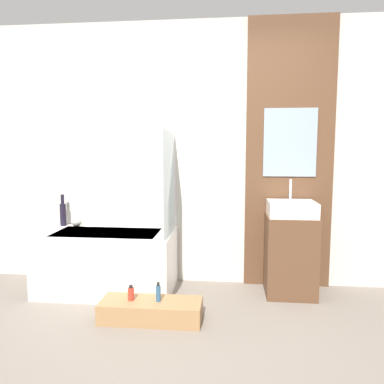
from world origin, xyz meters
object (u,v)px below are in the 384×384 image
sink (292,209)px  bottle_soap_primary (131,293)px  bottle_soap_secondary (158,293)px  wooden_step_bench (151,310)px  vase_tall_dark (63,213)px  vase_round_light (77,221)px  bathtub (108,261)px

sink → bottle_soap_primary: bearing=-153.4°
bottle_soap_primary → sink: bearing=26.6°
sink → bottle_soap_secondary: bearing=-149.0°
wooden_step_bench → bottle_soap_primary: bottle_soap_primary is taller
vase_tall_dark → bottle_soap_secondary: size_ratio=2.10×
vase_tall_dark → bottle_soap_primary: size_ratio=2.63×
vase_tall_dark → vase_round_light: (0.15, -0.02, -0.08)m
vase_round_light → bottle_soap_primary: 1.19m
wooden_step_bench → bottle_soap_secondary: bottle_soap_secondary is taller
wooden_step_bench → bottle_soap_primary: size_ratio=6.57×
vase_tall_dark → vase_round_light: size_ratio=2.97×
wooden_step_bench → bathtub: bearing=133.4°
wooden_step_bench → sink: sink is taller
bathtub → wooden_step_bench: bearing=-46.6°
wooden_step_bench → bottle_soap_secondary: bearing=0.0°
vase_tall_dark → bottle_soap_secondary: (1.15, -0.83, -0.48)m
vase_round_light → wooden_step_bench: bearing=-40.6°
sink → vase_tall_dark: size_ratio=1.32×
bathtub → vase_round_light: vase_round_light is taller
bathtub → vase_round_light: 0.57m
wooden_step_bench → sink: size_ratio=1.88×
bathtub → bottle_soap_secondary: bearing=-43.6°
wooden_step_bench → sink: (1.18, 0.67, 0.73)m
bathtub → wooden_step_bench: (0.54, -0.57, -0.21)m
vase_round_light → vase_tall_dark: bearing=171.1°
bathtub → vase_round_light: (-0.39, 0.23, 0.34)m
vase_tall_dark → wooden_step_bench: bearing=-37.2°
wooden_step_bench → vase_tall_dark: (-1.09, 0.83, 0.62)m
sink → bottle_soap_secondary: (-1.12, -0.67, -0.58)m
bottle_soap_primary → vase_round_light: bearing=134.0°
wooden_step_bench → bottle_soap_secondary: 0.16m
wooden_step_bench → sink: 1.54m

